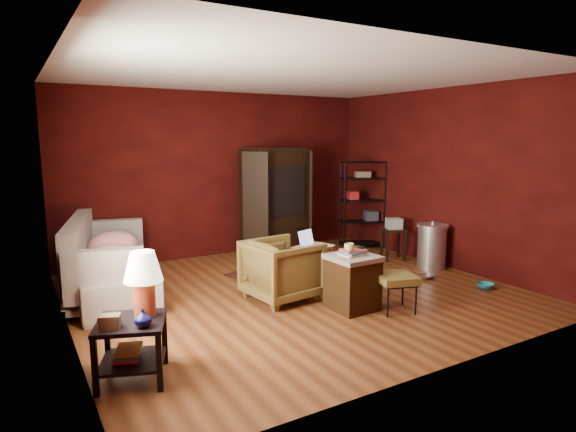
# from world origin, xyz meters

# --- Properties ---
(room) EXTENTS (5.54, 5.04, 2.84)m
(room) POSITION_xyz_m (-0.04, -0.01, 1.40)
(room) COLOR brown
(room) RESTS_ON ground
(sofa) EXTENTS (0.70, 2.25, 0.88)m
(sofa) POSITION_xyz_m (-2.17, 1.14, 0.44)
(sofa) COLOR gray
(sofa) RESTS_ON ground
(armchair) EXTENTS (0.85, 0.90, 0.84)m
(armchair) POSITION_xyz_m (-0.28, -0.14, 0.42)
(armchair) COLOR black
(armchair) RESTS_ON ground
(pet_bowl_steel) EXTENTS (0.24, 0.11, 0.23)m
(pet_bowl_steel) POSITION_xyz_m (1.98, -0.43, 0.12)
(pet_bowl_steel) COLOR silver
(pet_bowl_steel) RESTS_ON ground
(pet_bowl_turquoise) EXTENTS (0.23, 0.08, 0.23)m
(pet_bowl_turquoise) POSITION_xyz_m (2.32, -1.17, 0.12)
(pet_bowl_turquoise) COLOR teal
(pet_bowl_turquoise) RESTS_ON ground
(vase) EXTENTS (0.17, 0.18, 0.14)m
(vase) POSITION_xyz_m (-2.34, -1.48, 0.59)
(vase) COLOR #0E1146
(vase) RESTS_ON side_table
(mug) EXTENTS (0.14, 0.13, 0.11)m
(mug) POSITION_xyz_m (0.17, -0.92, 0.79)
(mug) COLOR #DDD16C
(mug) RESTS_ON hamper
(side_table) EXTENTS (0.71, 0.71, 1.09)m
(side_table) POSITION_xyz_m (-2.33, -1.26, 0.65)
(side_table) COLOR black
(side_table) RESTS_ON ground
(sofa_cushions) EXTENTS (1.35, 2.34, 0.92)m
(sofa_cushions) POSITION_xyz_m (-2.19, 1.18, 0.45)
(sofa_cushions) COLOR gray
(sofa_cushions) RESTS_ON sofa
(hamper) EXTENTS (0.56, 0.56, 0.75)m
(hamper) POSITION_xyz_m (0.26, -0.87, 0.34)
(hamper) COLOR #3D210E
(hamper) RESTS_ON ground
(footstool) EXTENTS (0.55, 0.55, 0.44)m
(footstool) POSITION_xyz_m (0.66, -1.19, 0.38)
(footstool) COLOR black
(footstool) RESTS_ON ground
(rug_round) EXTENTS (1.41, 1.41, 0.01)m
(rug_round) POSITION_xyz_m (0.69, 0.25, 0.01)
(rug_round) COLOR beige
(rug_round) RESTS_ON ground
(rug_oriental) EXTENTS (1.44, 1.14, 0.01)m
(rug_oriental) POSITION_xyz_m (0.20, 0.97, 0.02)
(rug_oriental) COLOR #491913
(rug_oriental) RESTS_ON ground
(laptop_desk) EXTENTS (0.66, 0.58, 0.70)m
(laptop_desk) POSITION_xyz_m (0.55, 0.43, 0.43)
(laptop_desk) COLOR #FF9774
(laptop_desk) RESTS_ON ground
(tv_armoire) EXTENTS (1.45, 0.91, 1.86)m
(tv_armoire) POSITION_xyz_m (0.83, 2.06, 0.97)
(tv_armoire) COLOR black
(tv_armoire) RESTS_ON ground
(wire_shelving) EXTENTS (0.86, 0.62, 1.61)m
(wire_shelving) POSITION_xyz_m (2.45, 1.64, 0.88)
(wire_shelving) COLOR black
(wire_shelving) RESTS_ON ground
(small_stand) EXTENTS (0.46, 0.46, 0.71)m
(small_stand) POSITION_xyz_m (2.32, 0.66, 0.53)
(small_stand) COLOR black
(small_stand) RESTS_ON ground
(trash_can) EXTENTS (0.49, 0.49, 0.75)m
(trash_can) POSITION_xyz_m (2.47, -0.05, 0.35)
(trash_can) COLOR silver
(trash_can) RESTS_ON ground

